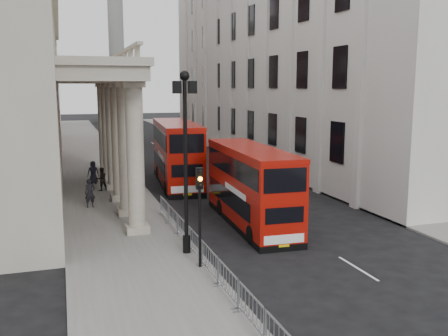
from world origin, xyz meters
The scene contains 18 objects.
ground centered at (0.00, 0.00, 0.00)m, with size 260.00×260.00×0.00m, color black.
sidewalk_west centered at (-3.00, 30.00, 0.06)m, with size 6.00×140.00×0.12m, color slate.
sidewalk_east centered at (13.50, 30.00, 0.06)m, with size 3.00×140.00×0.12m, color slate.
kerb centered at (-0.05, 30.00, 0.07)m, with size 0.20×140.00×0.14m, color slate.
brick_building centered at (-10.50, 48.00, 11.00)m, with size 9.00×32.00×22.00m, color maroon.
west_building_far centered at (-10.50, 80.00, 10.00)m, with size 9.00×30.00×20.00m, color #9C9483.
east_building centered at (16.00, 32.00, 12.50)m, with size 8.00×55.00×25.00m, color beige.
monument_column centered at (6.00, 92.00, 15.98)m, with size 8.00×8.00×54.20m.
lamp_post_south centered at (-0.60, 4.00, 4.91)m, with size 1.05×0.44×8.32m.
lamp_post_mid centered at (-0.60, 20.00, 4.91)m, with size 1.05×0.44×8.32m.
lamp_post_north centered at (-0.60, 36.00, 4.91)m, with size 1.05×0.44×8.32m.
traffic_light centered at (-0.50, 1.98, 3.11)m, with size 0.28×0.33×4.30m.
crowd_barriers centered at (-0.35, 2.23, 0.67)m, with size 0.50×18.75×1.10m.
bus_near centered at (4.13, 8.02, 2.30)m, with size 2.95×10.29×4.40m.
bus_far centered at (2.78, 20.93, 2.59)m, with size 3.86×11.70×4.96m.
pedestrian_a centered at (-4.35, 14.46, 1.04)m, with size 0.67×0.44×1.84m, color black.
pedestrian_b centered at (-3.24, 19.57, 0.98)m, with size 0.84×0.65×1.73m, color black.
pedestrian_c centered at (-3.66, 22.47, 1.03)m, with size 0.89×0.58×1.82m, color black.
Camera 1 is at (-5.85, -17.72, 7.76)m, focal length 40.00 mm.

